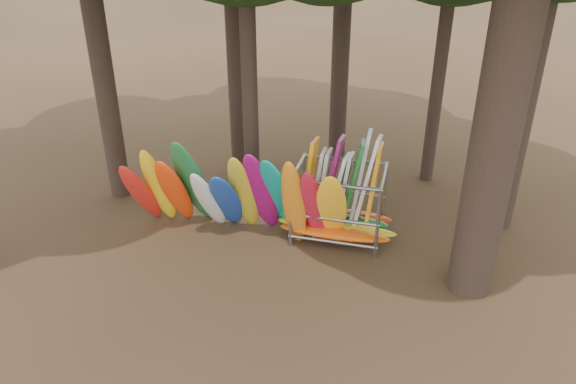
# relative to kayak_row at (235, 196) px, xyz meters

# --- Properties ---
(ground) EXTENTS (120.00, 120.00, 0.00)m
(ground) POSITION_rel_kayak_row_xyz_m (1.30, -1.22, -1.25)
(ground) COLOR #47331E
(ground) RESTS_ON ground
(kayak_row) EXTENTS (5.83, 2.14, 3.04)m
(kayak_row) POSITION_rel_kayak_row_xyz_m (0.00, 0.00, 0.00)
(kayak_row) COLOR red
(kayak_row) RESTS_ON ground
(storage_rack) EXTENTS (3.12, 1.54, 2.93)m
(storage_rack) POSITION_rel_kayak_row_xyz_m (2.54, 0.75, -0.32)
(storage_rack) COLOR slate
(storage_rack) RESTS_ON ground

